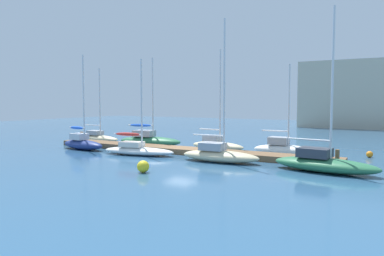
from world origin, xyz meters
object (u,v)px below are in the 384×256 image
object	(u,v)px
sailboat_1	(82,143)
sailboat_3	(138,149)
sailboat_7	(324,162)
harbor_building_distant	(357,95)
sailboat_0	(98,137)
sailboat_5	(219,154)
sailboat_4	(217,144)
sailboat_6	(284,149)
mooring_buoy_orange	(370,154)
sailboat_2	(149,140)
mooring_buoy_yellow	(143,167)

from	to	relation	value
sailboat_1	sailboat_3	size ratio (longest dim) A/B	1.10
sailboat_7	harbor_building_distant	world-z (taller)	harbor_building_distant
sailboat_3	sailboat_0	bearing A→B (deg)	140.03
sailboat_3	sailboat_1	bearing A→B (deg)	167.67
sailboat_0	sailboat_7	xyz separation A→B (m)	(24.43, -5.76, 0.09)
sailboat_5	harbor_building_distant	size ratio (longest dim) A/B	0.59
sailboat_4	sailboat_5	distance (m)	6.21
sailboat_4	sailboat_6	size ratio (longest dim) A/B	1.22
sailboat_4	harbor_building_distant	bearing A→B (deg)	84.92
sailboat_1	mooring_buoy_orange	bearing A→B (deg)	24.82
sailboat_1	sailboat_7	bearing A→B (deg)	5.68
sailboat_1	sailboat_2	distance (m)	6.38
sailboat_5	harbor_building_distant	bearing A→B (deg)	81.66
sailboat_0	sailboat_6	distance (m)	20.44
sailboat_6	mooring_buoy_orange	world-z (taller)	sailboat_6
harbor_building_distant	sailboat_2	bearing A→B (deg)	-110.74
sailboat_0	sailboat_7	bearing A→B (deg)	-8.19
sailboat_1	mooring_buoy_yellow	bearing A→B (deg)	-21.06
sailboat_2	mooring_buoy_yellow	bearing A→B (deg)	-64.57
sailboat_4	harbor_building_distant	distance (m)	39.78
sailboat_6	sailboat_7	distance (m)	6.78
sailboat_1	mooring_buoy_orange	size ratio (longest dim) A/B	16.92
sailboat_0	sailboat_7	size ratio (longest dim) A/B	0.79
mooring_buoy_yellow	mooring_buoy_orange	xyz separation A→B (m)	(11.65, 13.67, -0.13)
mooring_buoy_orange	harbor_building_distant	bearing A→B (deg)	97.26
sailboat_2	sailboat_4	size ratio (longest dim) A/B	0.97
sailboat_0	sailboat_1	xyz separation A→B (m)	(3.33, -5.47, 0.12)
sailboat_5	sailboat_6	bearing A→B (deg)	55.92
sailboat_1	sailboat_5	bearing A→B (deg)	6.11
sailboat_2	sailboat_7	size ratio (longest dim) A/B	0.85
sailboat_2	mooring_buoy_yellow	world-z (taller)	sailboat_2
sailboat_6	mooring_buoy_yellow	bearing A→B (deg)	-116.94
sailboat_1	sailboat_2	size ratio (longest dim) A/B	0.99
sailboat_1	sailboat_5	size ratio (longest dim) A/B	0.84
sailboat_3	mooring_buoy_yellow	bearing A→B (deg)	-59.01
sailboat_1	sailboat_3	xyz separation A→B (m)	(6.57, -0.29, -0.13)
sailboat_3	sailboat_4	bearing A→B (deg)	42.49
sailboat_2	sailboat_3	world-z (taller)	sailboat_2
sailboat_7	mooring_buoy_orange	xyz separation A→B (m)	(2.04, 7.97, -0.35)
sailboat_5	sailboat_7	world-z (taller)	sailboat_5
harbor_building_distant	sailboat_1	bearing A→B (deg)	-112.71
sailboat_1	sailboat_6	bearing A→B (deg)	23.34
sailboat_3	sailboat_5	xyz separation A→B (m)	(7.27, 0.20, 0.09)
sailboat_4	harbor_building_distant	xyz separation A→B (m)	(7.50, 38.76, 4.92)
sailboat_4	sailboat_3	bearing A→B (deg)	-121.84
sailboat_6	mooring_buoy_yellow	size ratio (longest dim) A/B	9.66
sailboat_7	harbor_building_distant	xyz separation A→B (m)	(-2.61, 44.47, 4.89)
mooring_buoy_orange	sailboat_2	bearing A→B (deg)	-172.67
mooring_buoy_yellow	sailboat_5	bearing A→B (deg)	68.27
sailboat_0	sailboat_5	size ratio (longest dim) A/B	0.78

